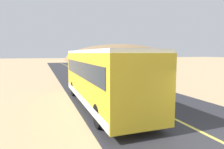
% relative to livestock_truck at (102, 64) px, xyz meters
% --- Properties ---
extents(livestock_truck, '(2.53, 9.70, 3.02)m').
position_rel_livestock_truck_xyz_m(livestock_truck, '(0.00, 0.00, 0.00)').
color(livestock_truck, '#B2332D').
rests_on(livestock_truck, road_surface).
extents(bus, '(2.54, 10.00, 3.21)m').
position_rel_livestock_truck_xyz_m(bus, '(-3.64, -11.86, -0.04)').
color(bus, gold).
rests_on(bus, road_surface).
extents(boulder_near_shoulder, '(0.80, 0.88, 0.72)m').
position_rel_livestock_truck_xyz_m(boulder_near_shoulder, '(8.62, 9.28, -1.43)').
color(boulder_near_shoulder, '#756656').
rests_on(boulder_near_shoulder, ground).
extents(distant_hill, '(46.83, 21.15, 13.55)m').
position_rel_livestock_truck_xyz_m(distant_hill, '(24.75, 52.86, -1.79)').
color(distant_hill, '#957553').
rests_on(distant_hill, ground).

